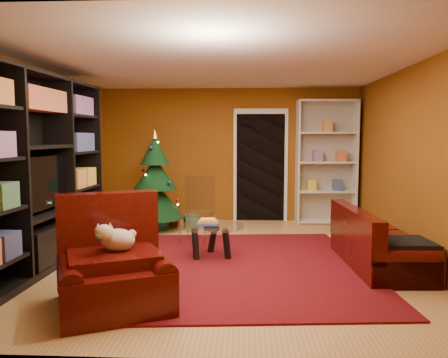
{
  "coord_description": "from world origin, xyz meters",
  "views": [
    {
      "loc": [
        0.31,
        -5.84,
        1.65
      ],
      "look_at": [
        0.0,
        0.4,
        1.05
      ],
      "focal_mm": 35.0,
      "sensor_mm": 36.0,
      "label": 1
    }
  ],
  "objects_px": {
    "christmas_tree": "(155,181)",
    "acrylic_chair": "(196,214)",
    "gift_box_teal": "(159,222)",
    "gift_box_green": "(191,221)",
    "coffee_table": "(212,241)",
    "sofa": "(380,237)",
    "armchair": "(114,263)",
    "rug": "(245,266)",
    "white_bookshelf": "(326,162)",
    "media_unit": "(36,172)",
    "dog": "(118,240)",
    "gift_box_red": "(174,220)"
  },
  "relations": [
    {
      "from": "christmas_tree",
      "to": "acrylic_chair",
      "type": "height_order",
      "value": "christmas_tree"
    },
    {
      "from": "gift_box_teal",
      "to": "gift_box_green",
      "type": "xyz_separation_m",
      "value": [
        0.56,
        0.17,
        -0.02
      ]
    },
    {
      "from": "gift_box_teal",
      "to": "acrylic_chair",
      "type": "xyz_separation_m",
      "value": [
        0.79,
        -1.03,
        0.33
      ]
    },
    {
      "from": "coffee_table",
      "to": "acrylic_chair",
      "type": "bearing_deg",
      "value": 110.89
    },
    {
      "from": "sofa",
      "to": "gift_box_teal",
      "type": "bearing_deg",
      "value": 53.87
    },
    {
      "from": "armchair",
      "to": "rug",
      "type": "bearing_deg",
      "value": 23.49
    },
    {
      "from": "christmas_tree",
      "to": "white_bookshelf",
      "type": "height_order",
      "value": "white_bookshelf"
    },
    {
      "from": "gift_box_green",
      "to": "sofa",
      "type": "height_order",
      "value": "sofa"
    },
    {
      "from": "rug",
      "to": "sofa",
      "type": "height_order",
      "value": "sofa"
    },
    {
      "from": "rug",
      "to": "white_bookshelf",
      "type": "distance_m",
      "value": 3.53
    },
    {
      "from": "gift_box_green",
      "to": "white_bookshelf",
      "type": "height_order",
      "value": "white_bookshelf"
    },
    {
      "from": "media_unit",
      "to": "gift_box_green",
      "type": "relative_size",
      "value": 13.32
    },
    {
      "from": "dog",
      "to": "coffee_table",
      "type": "xyz_separation_m",
      "value": [
        0.78,
        1.73,
        -0.42
      ]
    },
    {
      "from": "gift_box_red",
      "to": "dog",
      "type": "relative_size",
      "value": 0.51
    },
    {
      "from": "sofa",
      "to": "acrylic_chair",
      "type": "relative_size",
      "value": 1.9
    },
    {
      "from": "sofa",
      "to": "coffee_table",
      "type": "xyz_separation_m",
      "value": [
        -2.17,
        0.3,
        -0.15
      ]
    },
    {
      "from": "gift_box_green",
      "to": "armchair",
      "type": "xyz_separation_m",
      "value": [
        -0.27,
        -3.8,
        0.32
      ]
    },
    {
      "from": "media_unit",
      "to": "dog",
      "type": "xyz_separation_m",
      "value": [
        1.34,
        -1.13,
        -0.56
      ]
    },
    {
      "from": "rug",
      "to": "gift_box_green",
      "type": "bearing_deg",
      "value": 112.56
    },
    {
      "from": "christmas_tree",
      "to": "acrylic_chair",
      "type": "relative_size",
      "value": 1.92
    },
    {
      "from": "gift_box_teal",
      "to": "white_bookshelf",
      "type": "xyz_separation_m",
      "value": [
        3.1,
        0.74,
        1.04
      ]
    },
    {
      "from": "acrylic_chair",
      "to": "media_unit",
      "type": "bearing_deg",
      "value": -131.74
    },
    {
      "from": "christmas_tree",
      "to": "gift_box_green",
      "type": "height_order",
      "value": "christmas_tree"
    },
    {
      "from": "christmas_tree",
      "to": "white_bookshelf",
      "type": "xyz_separation_m",
      "value": [
        3.13,
        0.82,
        0.3
      ]
    },
    {
      "from": "sofa",
      "to": "dog",
      "type": "bearing_deg",
      "value": 112.75
    },
    {
      "from": "gift_box_green",
      "to": "coffee_table",
      "type": "bearing_deg",
      "value": -74.98
    },
    {
      "from": "christmas_tree",
      "to": "gift_box_green",
      "type": "bearing_deg",
      "value": 23.15
    },
    {
      "from": "gift_box_green",
      "to": "dog",
      "type": "bearing_deg",
      "value": -93.75
    },
    {
      "from": "gift_box_red",
      "to": "white_bookshelf",
      "type": "xyz_separation_m",
      "value": [
        2.89,
        0.41,
        1.07
      ]
    },
    {
      "from": "sofa",
      "to": "white_bookshelf",
      "type": "bearing_deg",
      "value": 0.4
    },
    {
      "from": "media_unit",
      "to": "gift_box_green",
      "type": "height_order",
      "value": "media_unit"
    },
    {
      "from": "gift_box_green",
      "to": "armchair",
      "type": "height_order",
      "value": "armchair"
    },
    {
      "from": "rug",
      "to": "coffee_table",
      "type": "height_order",
      "value": "coffee_table"
    },
    {
      "from": "rug",
      "to": "dog",
      "type": "height_order",
      "value": "dog"
    },
    {
      "from": "gift_box_teal",
      "to": "armchair",
      "type": "relative_size",
      "value": 0.24
    },
    {
      "from": "white_bookshelf",
      "to": "coffee_table",
      "type": "xyz_separation_m",
      "value": [
        -2.0,
        -2.57,
        -0.94
      ]
    },
    {
      "from": "media_unit",
      "to": "sofa",
      "type": "bearing_deg",
      "value": 5.94
    },
    {
      "from": "gift_box_green",
      "to": "coffee_table",
      "type": "height_order",
      "value": "coffee_table"
    },
    {
      "from": "christmas_tree",
      "to": "sofa",
      "type": "relative_size",
      "value": 1.01
    },
    {
      "from": "gift_box_red",
      "to": "gift_box_teal",
      "type": "bearing_deg",
      "value": -122.81
    },
    {
      "from": "armchair",
      "to": "gift_box_green",
      "type": "bearing_deg",
      "value": 61.53
    },
    {
      "from": "christmas_tree",
      "to": "rug",
      "type": "bearing_deg",
      "value": -53.39
    },
    {
      "from": "media_unit",
      "to": "dog",
      "type": "height_order",
      "value": "media_unit"
    },
    {
      "from": "dog",
      "to": "christmas_tree",
      "type": "bearing_deg",
      "value": 71.37
    },
    {
      "from": "armchair",
      "to": "acrylic_chair",
      "type": "bearing_deg",
      "value": 54.69
    },
    {
      "from": "gift_box_teal",
      "to": "armchair",
      "type": "bearing_deg",
      "value": -85.37
    },
    {
      "from": "rug",
      "to": "acrylic_chair",
      "type": "distance_m",
      "value": 1.49
    },
    {
      "from": "gift_box_red",
      "to": "coffee_table",
      "type": "relative_size",
      "value": 0.23
    },
    {
      "from": "media_unit",
      "to": "dog",
      "type": "bearing_deg",
      "value": -38.02
    },
    {
      "from": "gift_box_green",
      "to": "coffee_table",
      "type": "distance_m",
      "value": 2.08
    }
  ]
}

